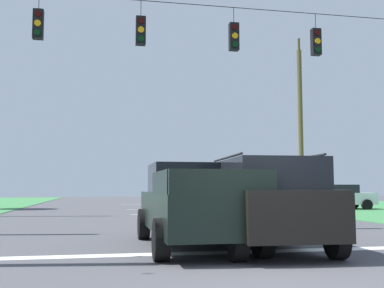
# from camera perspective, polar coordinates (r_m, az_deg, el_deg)

# --- Properties ---
(ground_plane) EXTENTS (120.00, 120.00, 0.00)m
(ground_plane) POSITION_cam_1_polar(r_m,az_deg,el_deg) (7.31, 10.21, -16.20)
(ground_plane) COLOR #47474C
(stop_bar_stripe) EXTENTS (14.62, 0.45, 0.01)m
(stop_bar_stripe) POSITION_cam_1_polar(r_m,az_deg,el_deg) (9.98, 4.17, -13.30)
(stop_bar_stripe) COLOR white
(stop_bar_stripe) RESTS_ON ground
(lane_dash_0) EXTENTS (2.50, 0.15, 0.01)m
(lane_dash_0) POSITION_cam_1_polar(r_m,az_deg,el_deg) (15.82, -1.57, -10.36)
(lane_dash_0) COLOR white
(lane_dash_0) RESTS_ON ground
(lane_dash_1) EXTENTS (2.50, 0.15, 0.01)m
(lane_dash_1) POSITION_cam_1_polar(r_m,az_deg,el_deg) (23.38, -4.64, -8.72)
(lane_dash_1) COLOR white
(lane_dash_1) RESTS_ON ground
(lane_dash_2) EXTENTS (2.50, 0.15, 0.01)m
(lane_dash_2) POSITION_cam_1_polar(r_m,az_deg,el_deg) (28.35, -5.75, -8.12)
(lane_dash_2) COLOR white
(lane_dash_2) RESTS_ON ground
(lane_dash_3) EXTENTS (2.50, 0.15, 0.01)m
(lane_dash_3) POSITION_cam_1_polar(r_m,az_deg,el_deg) (36.38, -6.90, -7.49)
(lane_dash_3) COLOR white
(lane_dash_3) RESTS_ON ground
(overhead_signal_span) EXTENTS (17.37, 0.31, 8.08)m
(overhead_signal_span) POSITION_cam_1_polar(r_m,az_deg,el_deg) (15.17, -0.41, 6.44)
(overhead_signal_span) COLOR brown
(overhead_signal_span) RESTS_ON ground
(pickup_truck) EXTENTS (2.29, 5.41, 1.95)m
(pickup_truck) POSITION_cam_1_polar(r_m,az_deg,el_deg) (10.79, 0.17, -7.58)
(pickup_truck) COLOR black
(pickup_truck) RESTS_ON ground
(suv_black) EXTENTS (2.39, 4.89, 2.05)m
(suv_black) POSITION_cam_1_polar(r_m,az_deg,el_deg) (10.49, 8.80, -7.07)
(suv_black) COLOR black
(suv_black) RESTS_ON ground
(distant_car_crossing_white) EXTENTS (4.46, 2.35, 1.52)m
(distant_car_crossing_white) POSITION_cam_1_polar(r_m,az_deg,el_deg) (29.69, 17.68, -6.25)
(distant_car_crossing_white) COLOR silver
(distant_car_crossing_white) RESTS_ON ground
(utility_pole_mid_right) EXTENTS (0.28, 1.86, 10.25)m
(utility_pole_mid_right) POSITION_cam_1_polar(r_m,az_deg,el_deg) (27.74, 13.36, 2.42)
(utility_pole_mid_right) COLOR brown
(utility_pole_mid_right) RESTS_ON ground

